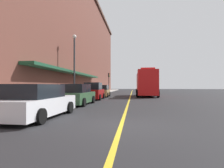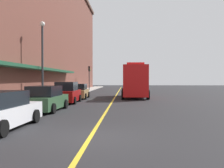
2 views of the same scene
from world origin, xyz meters
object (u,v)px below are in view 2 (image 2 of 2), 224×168
(fire_truck, at_px, (134,82))
(traffic_light_near, at_px, (89,73))
(parking_meter_2, at_px, (56,90))
(parked_car_1, at_px, (46,99))
(parking_meter_1, at_px, (56,90))
(parked_car_2, at_px, (67,93))
(street_lamp_left, at_px, (42,53))
(parked_car_3, at_px, (78,91))
(parking_meter_0, at_px, (65,89))

(fire_truck, relative_size, traffic_light_near, 1.81)
(fire_truck, relative_size, parking_meter_2, 5.87)
(parked_car_1, bearing_deg, parking_meter_1, 12.25)
(parked_car_2, relative_size, street_lamp_left, 0.61)
(parked_car_3, height_order, parking_meter_2, parked_car_3)
(parking_meter_0, bearing_deg, parked_car_3, 6.20)
(parked_car_1, bearing_deg, traffic_light_near, 4.08)
(fire_truck, bearing_deg, parked_car_1, -27.10)
(fire_truck, bearing_deg, parked_car_2, -42.70)
(parked_car_1, bearing_deg, parking_meter_2, 12.02)
(parked_car_3, bearing_deg, parked_car_2, 177.59)
(parked_car_1, bearing_deg, parked_car_2, 0.46)
(parking_meter_1, height_order, parking_meter_2, same)
(traffic_light_near, bearing_deg, parked_car_3, -85.46)
(street_lamp_left, distance_m, traffic_light_near, 23.21)
(parked_car_3, height_order, parking_meter_0, parked_car_3)
(parked_car_2, bearing_deg, traffic_light_near, 2.32)
(parking_meter_1, xyz_separation_m, parking_meter_2, (0.00, 0.16, 0.00))
(street_lamp_left, bearing_deg, parked_car_1, -69.34)
(parking_meter_1, relative_size, street_lamp_left, 0.19)
(street_lamp_left, bearing_deg, parking_meter_0, 83.78)
(parked_car_3, distance_m, parking_meter_2, 3.90)
(parking_meter_2, xyz_separation_m, traffic_light_near, (0.06, 21.11, 2.10))
(parked_car_3, bearing_deg, street_lamp_left, 157.89)
(traffic_light_near, bearing_deg, parking_meter_2, -90.17)
(parking_meter_2, xyz_separation_m, street_lamp_left, (-0.60, -2.05, 3.34))
(parking_meter_2, bearing_deg, traffic_light_near, 89.83)
(parking_meter_1, bearing_deg, parked_car_1, -79.27)
(fire_truck, xyz_separation_m, traffic_light_near, (-7.53, 15.92, 1.34))
(parking_meter_1, height_order, traffic_light_near, traffic_light_near)
(fire_truck, bearing_deg, parked_car_3, -75.72)
(parked_car_2, distance_m, fire_truck, 9.17)
(street_lamp_left, height_order, traffic_light_near, street_lamp_left)
(parked_car_2, bearing_deg, fire_truck, -43.61)
(street_lamp_left, xyz_separation_m, traffic_light_near, (0.66, 23.17, -1.24))
(street_lamp_left, bearing_deg, parked_car_2, 14.36)
(parked_car_2, bearing_deg, parking_meter_0, 14.89)
(parked_car_2, relative_size, parking_meter_0, 3.20)
(parking_meter_0, distance_m, traffic_light_near, 17.79)
(parked_car_3, height_order, fire_truck, fire_truck)
(fire_truck, height_order, traffic_light_near, traffic_light_near)
(parked_car_3, xyz_separation_m, traffic_light_near, (-1.39, 17.50, 2.39))
(parking_meter_0, bearing_deg, traffic_light_near, 89.80)
(parked_car_1, relative_size, parking_meter_1, 3.43)
(parking_meter_1, height_order, street_lamp_left, street_lamp_left)
(traffic_light_near, bearing_deg, parking_meter_0, -90.20)
(parked_car_1, height_order, fire_truck, fire_truck)
(parked_car_3, relative_size, parking_meter_0, 3.47)
(parking_meter_1, bearing_deg, fire_truck, 35.18)
(parked_car_2, xyz_separation_m, fire_truck, (6.16, 6.73, 0.95))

